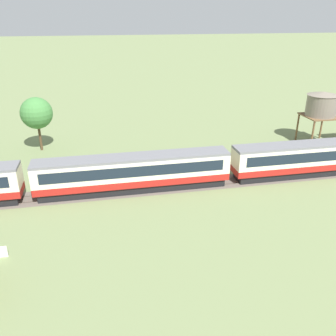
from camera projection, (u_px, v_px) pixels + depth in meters
name	position (u px, v px, depth m)	size (l,w,h in m)	color
ground_plane	(324.00, 170.00, 45.82)	(600.00, 600.00, 0.00)	#707F51
passenger_train	(136.00, 171.00, 39.96)	(113.66, 2.92, 4.17)	#AD1E19
railway_track	(156.00, 188.00, 41.29)	(171.79, 3.60, 0.04)	#665B51
water_tower	(322.00, 105.00, 52.79)	(4.72, 4.72, 8.06)	brown
yard_tree_0	(36.00, 113.00, 50.45)	(4.49, 4.49, 7.82)	#4C3823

